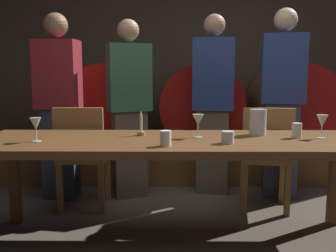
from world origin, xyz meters
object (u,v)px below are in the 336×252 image
guest_far_right (282,103)px  wine_glass_center (198,120)px  candle_center (141,129)px  guest_far_left (59,105)px  pitcher (258,122)px  chair_right (266,154)px  cup_right (297,130)px  cup_left (166,138)px  wine_barrel_right (291,104)px  chair_left (82,153)px  wine_barrel_center (200,104)px  cup_center (228,137)px  dining_table (174,149)px  wine_barrel_left (109,104)px  wine_glass_right (322,122)px  guest_center_left (129,108)px  wine_glass_left (36,125)px  guest_center_right (213,103)px

guest_far_right → wine_glass_center: (-0.83, -0.93, -0.05)m
guest_far_right → candle_center: guest_far_right is taller
guest_far_left → pitcher: 1.80m
chair_right → cup_right: chair_right is taller
candle_center → cup_left: bearing=-65.2°
wine_barrel_right → pitcher: size_ratio=4.88×
pitcher → chair_left: bearing=161.3°
wine_barrel_center → cup_left: bearing=-100.1°
wine_glass_center → cup_left: size_ratio=1.68×
cup_center → dining_table: bearing=155.4°
chair_left → cup_center: (1.09, -0.78, 0.27)m
wine_barrel_left → chair_right: bearing=-36.8°
wine_barrel_left → wine_barrel_center: (1.01, 0.00, 0.00)m
wine_barrel_center → candle_center: wine_barrel_center is taller
pitcher → cup_left: (-0.64, -0.41, -0.04)m
wine_glass_center → wine_glass_right: size_ratio=0.99×
wine_glass_center → cup_center: wine_glass_center is taller
chair_right → wine_glass_right: (0.21, -0.58, 0.34)m
wine_barrel_center → chair_left: wine_barrel_center is taller
guest_center_left → wine_glass_right: bearing=126.0°
cup_right → wine_glass_left: bearing=-175.0°
wine_barrel_center → guest_center_right: (0.08, -0.60, 0.06)m
candle_center → wine_glass_left: (-0.65, -0.24, 0.06)m
dining_table → wine_glass_center: size_ratio=16.53×
wine_barrel_left → chair_left: size_ratio=1.00×
wine_barrel_center → candle_center: (-0.52, -1.58, -0.04)m
pitcher → cup_left: size_ratio=1.93×
wine_barrel_right → candle_center: (-1.54, -1.58, -0.04)m
wine_barrel_right → cup_right: bearing=-106.4°
wine_barrel_left → cup_center: bearing=-61.0°
wine_barrel_right → cup_center: bearing=-117.7°
wine_glass_center → wine_glass_right: 0.82m
dining_table → cup_right: size_ratio=25.68×
cup_center → wine_glass_center: bearing=128.0°
guest_far_left → chair_left: bearing=135.8°
wine_barrel_center → candle_center: size_ratio=5.07×
cup_left → wine_barrel_right: bearing=55.2°
chair_right → wine_glass_left: size_ratio=5.76×
chair_left → wine_barrel_center: bearing=-134.5°
guest_center_left → candle_center: guest_center_left is taller
dining_table → guest_far_left: guest_far_left is taller
candle_center → cup_right: 1.05m
guest_center_right → guest_far_right: size_ratio=0.98×
wine_glass_left → cup_center: wine_glass_left is taller
wine_barrel_left → wine_glass_center: 1.87m
chair_right → wine_glass_center: (-0.61, -0.55, 0.35)m
chair_left → guest_far_right: 1.84m
wine_barrel_center → pitcher: 1.58m
pitcher → wine_barrel_right: bearing=65.0°
wine_barrel_left → guest_far_right: (1.70, -0.73, 0.08)m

